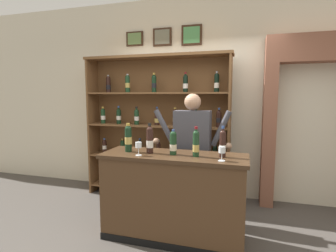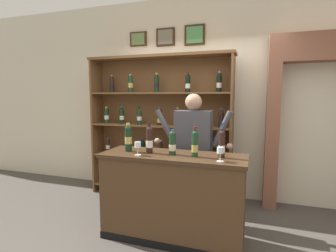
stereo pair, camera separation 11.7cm
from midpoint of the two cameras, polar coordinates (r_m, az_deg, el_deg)
name	(u,v)px [view 1 (the left image)]	position (r m, az deg, el deg)	size (l,w,h in m)	color
ground_plane	(172,238)	(3.28, -0.14, -23.05)	(14.00, 14.00, 0.02)	#47423D
back_wall	(198,97)	(4.34, 5.66, 6.16)	(12.00, 0.19, 3.16)	beige
wine_shelf	(157,123)	(4.15, -3.11, 0.60)	(2.29, 0.37, 2.21)	brown
archway_doorway	(317,111)	(4.23, 28.89, 2.88)	(1.45, 0.45, 2.43)	brown
tasting_counter	(174,197)	(3.06, 0.07, -15.03)	(1.60, 0.56, 0.97)	#4C331E
shopkeeper	(192,142)	(3.39, 4.27, -3.42)	(1.03, 0.22, 1.63)	#2D3347
tasting_bottle_rosso	(128,138)	(3.06, -9.66, -2.56)	(0.08, 0.08, 0.33)	black
tasting_bottle_prosecco	(150,140)	(2.96, -5.09, -2.95)	(0.08, 0.08, 0.34)	black
tasting_bottle_super_tuscan	(173,143)	(2.88, -0.04, -3.68)	(0.08, 0.08, 0.28)	#19381E
tasting_bottle_grappa	(196,143)	(2.79, 4.88, -3.75)	(0.07, 0.07, 0.32)	#19381E
tasting_bottle_bianco	(223,144)	(2.80, 10.57, -3.76)	(0.07, 0.07, 0.33)	black
wine_glass_left	(138,146)	(2.86, -7.57, -4.29)	(0.07, 0.07, 0.15)	silver
wine_glass_center	(222,151)	(2.64, 10.33, -5.32)	(0.07, 0.07, 0.14)	silver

